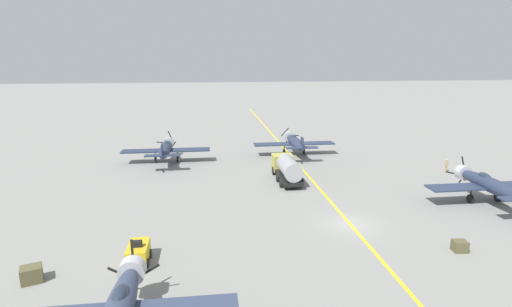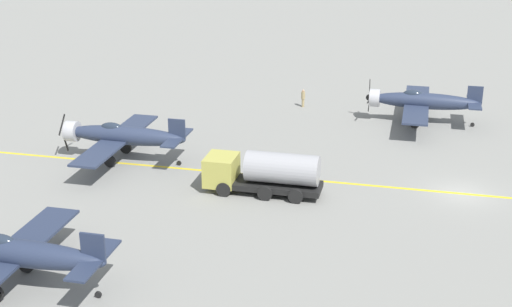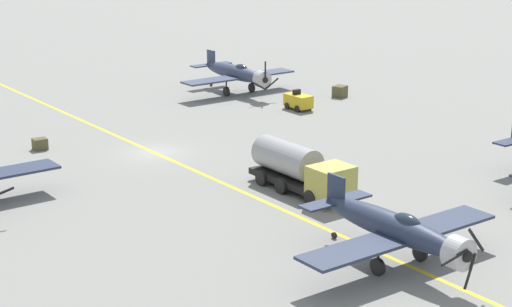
% 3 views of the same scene
% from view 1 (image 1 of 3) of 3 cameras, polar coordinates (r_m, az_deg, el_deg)
% --- Properties ---
extents(ground_plane, '(400.00, 400.00, 0.00)m').
position_cam_1_polar(ground_plane, '(36.52, 13.31, -9.81)').
color(ground_plane, gray).
extents(taxiway_stripe, '(0.30, 160.00, 0.01)m').
position_cam_1_polar(taxiway_stripe, '(36.52, 13.31, -9.80)').
color(taxiway_stripe, yellow).
rests_on(taxiway_stripe, ground).
extents(airplane_far_center, '(12.00, 9.98, 3.65)m').
position_cam_1_polar(airplane_far_center, '(59.19, 5.55, 1.62)').
color(airplane_far_center, '#2A354E').
rests_on(airplane_far_center, ground).
extents(airplane_far_left, '(12.00, 9.98, 3.69)m').
position_cam_1_polar(airplane_far_left, '(56.05, -12.77, 0.65)').
color(airplane_far_left, '#27314A').
rests_on(airplane_far_left, ground).
extents(airplane_mid_right, '(12.00, 9.98, 3.74)m').
position_cam_1_polar(airplane_mid_right, '(45.82, 30.28, -3.83)').
color(airplane_mid_right, '#2A344D').
rests_on(airplane_mid_right, ground).
extents(fuel_tanker, '(2.68, 8.00, 2.98)m').
position_cam_1_polar(fuel_tanker, '(47.35, 4.46, -2.06)').
color(fuel_tanker, black).
rests_on(fuel_tanker, ground).
extents(tow_tractor, '(1.57, 2.60, 1.79)m').
position_cam_1_polar(tow_tractor, '(30.40, -16.47, -13.38)').
color(tow_tractor, gold).
rests_on(tow_tractor, ground).
extents(ground_crew_walking, '(0.37, 0.37, 1.71)m').
position_cam_1_polar(ground_crew_walking, '(56.05, 25.54, -1.51)').
color(ground_crew_walking, tan).
rests_on(ground_crew_walking, ground).
extents(supply_crate_by_tanker, '(1.58, 1.45, 1.07)m').
position_cam_1_polar(supply_crate_by_tanker, '(30.83, -29.41, -14.81)').
color(supply_crate_by_tanker, brown).
rests_on(supply_crate_by_tanker, ground).
extents(supply_crate_outboard, '(1.10, 0.95, 0.85)m').
position_cam_1_polar(supply_crate_outboard, '(34.49, 27.10, -11.69)').
color(supply_crate_outboard, brown).
rests_on(supply_crate_outboard, ground).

